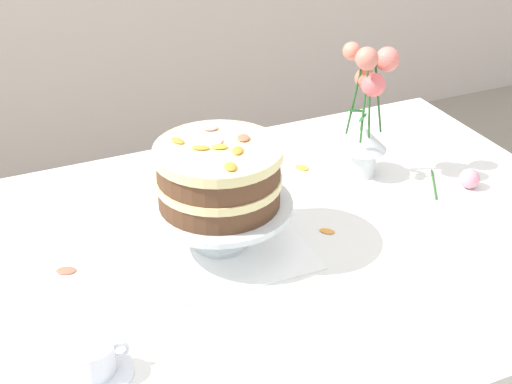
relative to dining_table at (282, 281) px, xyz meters
The scene contains 10 objects.
dining_table is the anchor object (origin of this frame).
linen_napkin 0.16m from the dining_table, 153.96° to the left, with size 0.32×0.32×0.00m, color white.
cake_stand 0.21m from the dining_table, 153.96° to the left, with size 0.29×0.29×0.10m.
layer_cake 0.28m from the dining_table, 153.95° to the left, with size 0.25×0.25×0.13m.
flower_vase 0.43m from the dining_table, 32.55° to the left, with size 0.13×0.11×0.33m.
teacup 0.49m from the dining_table, 154.71° to the right, with size 0.12×0.12×0.06m.
fallen_rose 0.51m from the dining_table, ahead, with size 0.13×0.12×0.05m.
loose_petal_0 0.14m from the dining_table, ahead, with size 0.03×0.02×0.00m, color orange.
loose_petal_1 0.35m from the dining_table, 56.15° to the left, with size 0.04×0.03×0.01m, color yellow.
loose_petal_2 0.44m from the dining_table, 167.45° to the left, with size 0.04×0.03×0.00m, color #E56B51.
Camera 1 is at (-0.56, -1.13, 1.59)m, focal length 51.85 mm.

